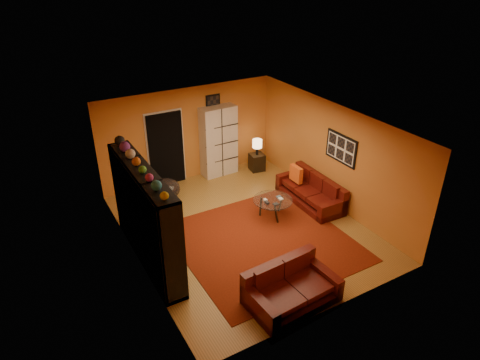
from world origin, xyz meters
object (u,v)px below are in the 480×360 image
tv (149,220)px  sofa (312,192)px  coffee_table (273,201)px  bowl_chair (167,189)px  loveseat (289,287)px  entertainment_unit (145,216)px  storage_cabinet (219,141)px  side_table (257,162)px  table_lamp (257,144)px

tv → sofa: size_ratio=0.47×
coffee_table → bowl_chair: bowl_chair is taller
coffee_table → loveseat: bearing=-117.4°
entertainment_unit → loveseat: 3.12m
loveseat → storage_cabinet: 5.41m
storage_cabinet → entertainment_unit: bearing=-140.0°
bowl_chair → side_table: bearing=6.2°
entertainment_unit → sofa: entertainment_unit is taller
tv → table_lamp: 4.80m
tv → bowl_chair: tv is taller
table_lamp → sofa: bearing=-83.2°
bowl_chair → table_lamp: size_ratio=1.52×
loveseat → table_lamp: (2.31, 4.85, 0.54)m
bowl_chair → side_table: size_ratio=1.40×
sofa → table_lamp: 2.35m
storage_cabinet → sofa: bearing=-65.4°
coffee_table → storage_cabinet: bearing=90.9°
entertainment_unit → coffee_table: 3.18m
side_table → table_lamp: (0.00, 0.00, 0.57)m
entertainment_unit → storage_cabinet: size_ratio=1.49×
loveseat → bowl_chair: 4.58m
storage_cabinet → table_lamp: storage_cabinet is taller
sofa → table_lamp: table_lamp is taller
entertainment_unit → side_table: bearing=30.5°
entertainment_unit → sofa: bearing=2.3°
tv → storage_cabinet: size_ratio=0.46×
bowl_chair → side_table: 2.95m
bowl_chair → table_lamp: 3.00m
coffee_table → storage_cabinet: size_ratio=0.47×
entertainment_unit → table_lamp: entertainment_unit is taller
side_table → table_lamp: 0.57m
loveseat → entertainment_unit: bearing=33.6°
entertainment_unit → loveseat: size_ratio=1.77×
sofa → coffee_table: bearing=-174.7°
coffee_table → table_lamp: bearing=66.6°
storage_cabinet → side_table: bearing=-21.0°
sofa → storage_cabinet: size_ratio=0.99×
sofa → loveseat: size_ratio=1.17×
sofa → loveseat: same height
entertainment_unit → loveseat: (1.82, -2.41, -0.77)m
entertainment_unit → tv: size_ratio=3.21×
storage_cabinet → bowl_chair: (-1.87, -0.68, -0.70)m
loveseat → storage_cabinet: storage_cabinet is taller
entertainment_unit → storage_cabinet: entertainment_unit is taller
loveseat → coffee_table: size_ratio=1.80×
table_lamp → loveseat: bearing=-115.5°
coffee_table → bowl_chair: size_ratio=1.34×
side_table → entertainment_unit: bearing=-149.5°
tv → side_table: 4.86m
storage_cabinet → coffee_table: bearing=-91.5°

